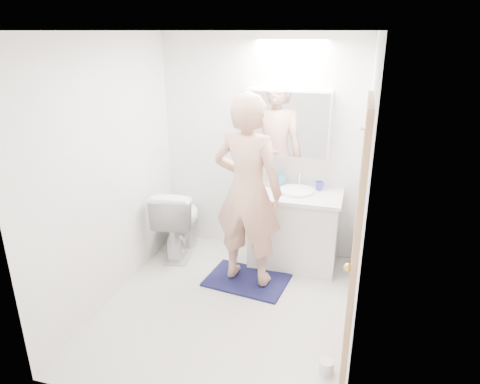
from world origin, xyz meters
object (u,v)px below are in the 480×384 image
(soap_bottle_b, at_px, (280,178))
(toothbrush_cup, at_px, (319,186))
(vanity_cabinet, at_px, (294,231))
(soap_bottle_a, at_px, (270,176))
(toilet, at_px, (179,220))
(medicine_cabinet, at_px, (288,124))
(person, at_px, (247,191))
(toilet_paper_roll, at_px, (326,367))

(soap_bottle_b, relative_size, toothbrush_cup, 1.90)
(vanity_cabinet, height_order, soap_bottle_a, soap_bottle_a)
(vanity_cabinet, relative_size, toilet, 1.12)
(vanity_cabinet, distance_m, soap_bottle_a, 0.64)
(toilet, distance_m, toothbrush_cup, 1.60)
(soap_bottle_a, height_order, toothbrush_cup, soap_bottle_a)
(medicine_cabinet, xyz_separation_m, toilet, (-1.14, -0.33, -1.10))
(soap_bottle_b, height_order, toothbrush_cup, soap_bottle_b)
(vanity_cabinet, relative_size, toothbrush_cup, 9.03)
(medicine_cabinet, xyz_separation_m, person, (-0.24, -0.71, -0.52))
(vanity_cabinet, distance_m, toothbrush_cup, 0.55)
(medicine_cabinet, distance_m, toilet, 1.62)
(soap_bottle_a, bearing_deg, vanity_cabinet, -25.84)
(toothbrush_cup, bearing_deg, vanity_cabinet, -143.78)
(toilet, height_order, toothbrush_cup, toothbrush_cup)
(soap_bottle_b, bearing_deg, toilet_paper_roll, -67.69)
(medicine_cabinet, xyz_separation_m, toilet_paper_roll, (0.66, -1.76, -1.45))
(soap_bottle_a, height_order, toilet_paper_roll, soap_bottle_a)
(toothbrush_cup, height_order, toilet_paper_roll, toothbrush_cup)
(toothbrush_cup, relative_size, toilet_paper_roll, 0.91)
(soap_bottle_a, xyz_separation_m, toothbrush_cup, (0.53, 0.01, -0.07))
(soap_bottle_a, relative_size, toilet_paper_roll, 2.07)
(toothbrush_cup, bearing_deg, soap_bottle_a, -178.92)
(person, relative_size, toothbrush_cup, 18.74)
(medicine_cabinet, bearing_deg, toilet, -164.09)
(person, distance_m, toilet_paper_roll, 1.66)
(soap_bottle_a, xyz_separation_m, toilet_paper_roll, (0.82, -1.70, -0.88))
(vanity_cabinet, relative_size, soap_bottle_b, 4.76)
(toilet, height_order, soap_bottle_a, soap_bottle_a)
(person, height_order, toilet_paper_roll, person)
(medicine_cabinet, height_order, person, person)
(toilet, relative_size, person, 0.43)
(medicine_cabinet, distance_m, toothbrush_cup, 0.74)
(soap_bottle_b, relative_size, toilet_paper_roll, 1.72)
(toilet, distance_m, soap_bottle_a, 1.15)
(person, bearing_deg, toothbrush_cup, -124.94)
(vanity_cabinet, xyz_separation_m, person, (-0.39, -0.50, 0.59))
(toilet, bearing_deg, soap_bottle_a, -173.88)
(soap_bottle_b, xyz_separation_m, toilet_paper_roll, (0.71, -1.73, -0.86))
(toilet, distance_m, toilet_paper_roll, 2.32)
(medicine_cabinet, relative_size, toilet_paper_roll, 8.00)
(person, xyz_separation_m, soap_bottle_a, (0.08, 0.65, -0.05))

